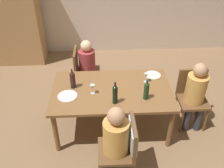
% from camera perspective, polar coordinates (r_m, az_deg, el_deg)
% --- Properties ---
extents(ground_plane, '(10.00, 10.00, 0.00)m').
position_cam_1_polar(ground_plane, '(4.14, 0.00, -9.46)').
color(ground_plane, '#846647').
extents(armoire_cabinet, '(1.18, 0.62, 2.18)m').
position_cam_1_polar(armoire_cabinet, '(5.82, -21.85, 14.63)').
color(armoire_cabinet, '#A87F51').
rests_on(armoire_cabinet, ground_plane).
extents(dining_table, '(1.77, 1.06, 0.73)m').
position_cam_1_polar(dining_table, '(3.71, 0.00, -2.23)').
color(dining_table, brown).
rests_on(dining_table, ground_plane).
extents(chair_far_left, '(0.44, 0.44, 0.92)m').
position_cam_1_polar(chair_far_left, '(4.54, -6.72, 3.34)').
color(chair_far_left, brown).
rests_on(chair_far_left, ground_plane).
extents(chair_near, '(0.46, 0.44, 0.92)m').
position_cam_1_polar(chair_near, '(3.10, 3.24, -13.37)').
color(chair_near, brown).
rests_on(chair_near, ground_plane).
extents(chair_right_end, '(0.44, 0.44, 0.92)m').
position_cam_1_polar(chair_right_end, '(4.10, 17.85, -2.20)').
color(chair_right_end, brown).
rests_on(chair_right_end, ground_plane).
extents(person_woman_host, '(0.33, 0.29, 1.10)m').
position_cam_1_polar(person_woman_host, '(4.48, -5.37, 4.54)').
color(person_woman_host, '#33333D').
rests_on(person_woman_host, ground_plane).
extents(person_man_bearded, '(0.36, 0.31, 1.14)m').
position_cam_1_polar(person_man_bearded, '(3.04, 0.40, -12.69)').
color(person_man_bearded, '#33333D').
rests_on(person_man_bearded, ground_plane).
extents(person_man_guest, '(0.31, 0.35, 1.14)m').
position_cam_1_polar(person_man_guest, '(3.95, 18.66, -1.78)').
color(person_man_guest, '#33333D').
rests_on(person_man_guest, ground_plane).
extents(wine_bottle_tall_green, '(0.07, 0.07, 0.31)m').
position_cam_1_polar(wine_bottle_tall_green, '(3.45, 7.90, -1.43)').
color(wine_bottle_tall_green, '#19381E').
rests_on(wine_bottle_tall_green, dining_table).
extents(wine_bottle_dark_red, '(0.08, 0.08, 0.31)m').
position_cam_1_polar(wine_bottle_dark_red, '(3.67, -9.01, 1.04)').
color(wine_bottle_dark_red, black).
rests_on(wine_bottle_dark_red, dining_table).
extents(wine_bottle_short_olive, '(0.07, 0.07, 0.34)m').
position_cam_1_polar(wine_bottle_short_olive, '(3.33, 0.71, -2.28)').
color(wine_bottle_short_olive, black).
rests_on(wine_bottle_short_olive, dining_table).
extents(wine_glass_near_left, '(0.07, 0.07, 0.15)m').
position_cam_1_polar(wine_glass_near_left, '(3.54, -4.51, -0.76)').
color(wine_glass_near_left, silver).
rests_on(wine_glass_near_left, dining_table).
extents(wine_glass_centre, '(0.07, 0.07, 0.15)m').
position_cam_1_polar(wine_glass_centre, '(3.81, 7.85, 1.88)').
color(wine_glass_centre, silver).
rests_on(wine_glass_centre, dining_table).
extents(dinner_plate_host, '(0.25, 0.25, 0.01)m').
position_cam_1_polar(dinner_plate_host, '(4.02, 9.33, 2.02)').
color(dinner_plate_host, silver).
rests_on(dinner_plate_host, dining_table).
extents(dinner_plate_guest_left, '(0.28, 0.28, 0.01)m').
position_cam_1_polar(dinner_plate_guest_left, '(3.58, -10.16, -2.74)').
color(dinner_plate_guest_left, white).
rests_on(dinner_plate_guest_left, dining_table).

